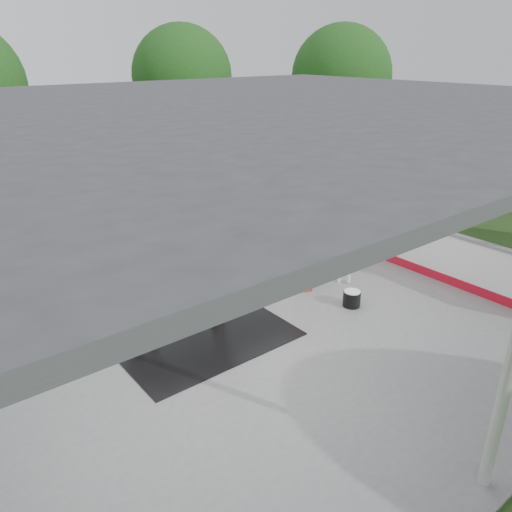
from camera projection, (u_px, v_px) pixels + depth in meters
ground at (245, 327)px, 9.38m from camera, size 100.00×100.00×0.00m
concrete_slab at (245, 325)px, 9.37m from camera, size 12.00×10.00×0.05m
pavilion_structure at (243, 108)px, 7.85m from camera, size 12.60×10.60×4.05m
dasher_board at (400, 242)px, 11.79m from camera, size 0.16×8.00×1.15m
tree_belt at (226, 113)px, 8.74m from camera, size 28.00×28.00×5.80m
rubber_mat at (193, 329)px, 9.19m from camera, size 3.05×2.86×0.02m
horse at (190, 278)px, 8.79m from camera, size 2.65×1.78×2.05m
handler at (307, 250)px, 10.44m from camera, size 0.55×0.72×1.79m
wash_bucket at (352, 298)px, 9.97m from camera, size 0.35×0.35×0.33m
soap_bottle_a at (348, 277)px, 10.96m from camera, size 0.11×0.11×0.27m
soap_bottle_b at (339, 277)px, 11.04m from camera, size 0.12×0.12×0.21m
hose_coil at (298, 261)px, 12.09m from camera, size 1.58×1.20×0.02m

